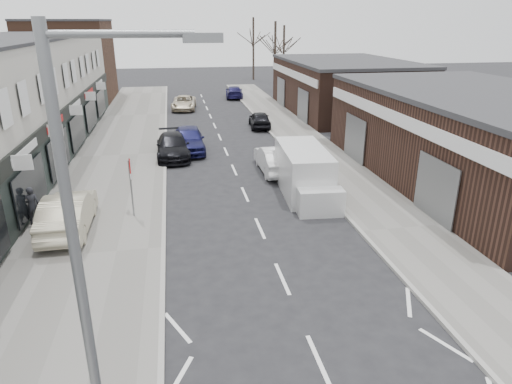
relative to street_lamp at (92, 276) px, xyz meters
name	(u,v)px	position (x,y,z in m)	size (l,w,h in m)	color
pavement_left	(120,156)	(-2.22, 22.80, -4.56)	(5.50, 64.00, 0.12)	slate
pavement_right	(310,147)	(10.28, 22.80, -4.56)	(3.50, 64.00, 0.12)	slate
brick_block_far	(70,62)	(-8.97, 45.80, -0.62)	(8.00, 10.00, 8.00)	#4B2E20
right_unit_near	(480,139)	(17.03, 14.80, -2.37)	(10.00, 18.00, 4.50)	#362018
right_unit_far	(344,87)	(17.03, 34.80, -2.37)	(10.00, 16.00, 4.50)	#362018
tree_far_a	(275,91)	(13.53, 48.80, -4.62)	(3.60, 3.60, 8.00)	#382D26
tree_far_b	(283,84)	(16.03, 54.80, -4.62)	(3.60, 3.60, 7.50)	#382D26
tree_far_c	(253,80)	(13.03, 60.80, -4.62)	(3.60, 3.60, 8.50)	#382D26
street_lamp	(92,276)	(0.00, 0.00, 0.00)	(2.23, 0.22, 8.00)	slate
warning_sign	(130,170)	(-0.63, 12.80, -2.42)	(0.12, 0.80, 2.70)	slate
white_van	(304,173)	(7.40, 14.38, -3.55)	(2.38, 5.96, 2.27)	silver
sedan_on_pavement	(68,212)	(-3.10, 11.78, -3.73)	(1.64, 4.69, 1.55)	#BEB598
pedestrian	(32,206)	(-4.67, 12.66, -3.68)	(0.60, 0.39, 1.64)	black
parked_car_left_a	(189,139)	(2.16, 23.25, -3.80)	(1.93, 4.81, 1.64)	#161745
parked_car_left_b	(173,146)	(1.13, 22.09, -3.91)	(2.00, 4.92, 1.43)	black
parked_car_left_c	(184,103)	(2.33, 38.47, -3.97)	(2.16, 4.68, 1.30)	beige
parked_car_right_a	(274,159)	(6.73, 18.08, -3.88)	(1.57, 4.51, 1.49)	silver
parked_car_right_b	(260,119)	(8.03, 29.41, -3.96)	(1.55, 3.86, 1.32)	black
parked_car_right_c	(234,92)	(8.03, 44.64, -3.97)	(1.81, 4.45, 1.29)	#181542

